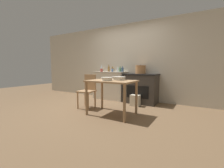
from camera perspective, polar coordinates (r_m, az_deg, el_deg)
ground_plane at (r=3.96m, az=-3.90°, el=-9.57°), size 14.00×14.00×0.00m
wall_back at (r=5.20m, az=6.06°, el=8.31°), size 8.00×0.07×2.55m
counter_cabinet at (r=5.22m, az=-0.73°, el=-0.47°), size 1.15×0.57×0.95m
stove at (r=4.69m, az=11.02°, el=-1.62°), size 0.99×0.66×0.90m
work_table at (r=3.40m, az=-0.16°, el=-0.64°), size 1.06×0.72×0.79m
chair at (r=4.10m, az=-9.17°, el=-2.15°), size 0.43×0.43×0.90m
flour_sack at (r=4.31m, az=8.82°, el=-6.20°), size 0.27×0.19×0.31m
stock_pot at (r=4.74m, az=10.80°, el=5.46°), size 0.32×0.32×0.28m
mixing_bowl_large at (r=3.29m, az=-1.97°, el=2.02°), size 0.25×0.25×0.08m
mixing_bowl_small at (r=3.48m, az=2.62°, el=2.26°), size 0.32×0.32×0.08m
bottle_far_left at (r=5.52m, az=-4.04°, el=5.75°), size 0.08×0.08×0.24m
bottle_left at (r=5.33m, az=0.19°, el=5.52°), size 0.08×0.08×0.18m
bottle_mid_left at (r=5.32m, az=-1.26°, el=5.78°), size 0.07×0.07×0.25m
bottle_center_left at (r=5.18m, az=2.15°, el=5.46°), size 0.07×0.07×0.17m
bottle_center at (r=5.08m, az=3.13°, el=5.49°), size 0.08×0.08×0.18m
bottle_center_right at (r=5.00m, az=4.02°, el=5.48°), size 0.08×0.08×0.18m
cup_mid_right at (r=5.35m, az=-3.99°, el=5.31°), size 0.09×0.09×0.10m
cup_right at (r=5.13m, az=-3.99°, el=5.27°), size 0.09×0.09×0.10m
cup_far_right at (r=5.11m, az=0.13°, el=5.29°), size 0.07×0.07×0.10m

